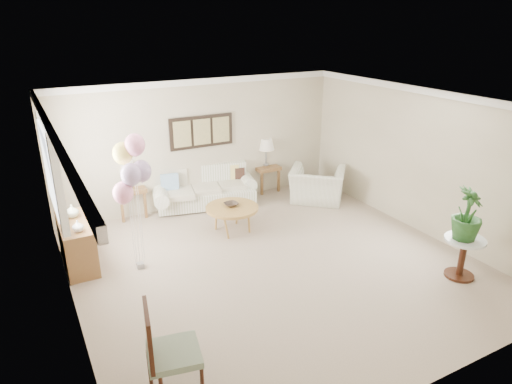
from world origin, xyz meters
The scene contains 18 objects.
ground_plane centered at (0.00, 0.00, 0.00)m, with size 6.00×6.00×0.00m, color tan.
room_shell centered at (-0.11, 0.09, 1.63)m, with size 6.04×6.04×2.60m.
wall_art_triptych centered at (0.00, 2.96, 1.55)m, with size 1.35×0.06×0.65m.
sofa centered at (-0.04, 2.86, 0.32)m, with size 2.38×1.24×0.82m.
end_table_left centered at (-1.54, 2.99, 0.51)m, with size 0.56×0.51×0.61m.
end_table_right centered at (1.52, 2.99, 0.49)m, with size 0.54×0.49×0.59m.
lamp_left centered at (-1.54, 2.99, 1.02)m, with size 0.30×0.30×0.53m.
lamp_right centered at (1.52, 2.99, 1.06)m, with size 0.35×0.35×0.62m.
coffee_table centered at (-0.07, 1.43, 0.45)m, with size 0.97×0.97×0.49m.
decor_bowl centered at (-0.07, 1.47, 0.52)m, with size 0.25×0.25×0.06m, color #31261F.
armchair centered at (2.17, 1.92, 0.36)m, with size 1.11×0.97×0.72m, color white.
side_table centered at (2.31, -1.64, 0.49)m, with size 0.60×0.60×0.64m.
potted_plant centered at (2.27, -1.63, 1.04)m, with size 0.45×0.45×0.80m, color #204718.
accent_chair centered at (-2.35, -1.78, 0.57)m, with size 0.63×0.63×1.10m.
credenza centered at (-2.76, 1.50, 0.37)m, with size 0.46×1.20×0.74m.
vase_white centered at (-2.74, 1.13, 0.83)m, with size 0.17×0.17×0.18m, color white.
vase_sage centered at (-2.74, 1.72, 0.85)m, with size 0.20×0.20×0.21m, color #A8B39A.
balloon_cluster centered at (-1.93, 0.92, 1.66)m, with size 0.61×0.58×2.15m.
Camera 1 is at (-3.31, -5.51, 3.73)m, focal length 32.00 mm.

